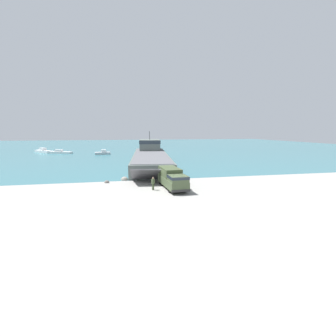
# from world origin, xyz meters

# --- Properties ---
(ground_plane) EXTENTS (240.00, 240.00, 0.00)m
(ground_plane) POSITION_xyz_m (0.00, 0.00, 0.00)
(ground_plane) COLOR gray
(water_surface) EXTENTS (240.00, 180.00, 0.01)m
(water_surface) POSITION_xyz_m (0.00, 95.51, 0.00)
(water_surface) COLOR #336B75
(water_surface) RESTS_ON ground_plane
(landing_craft) EXTENTS (12.94, 44.68, 7.82)m
(landing_craft) POSITION_xyz_m (1.40, 27.87, 1.93)
(landing_craft) COLOR #56605B
(landing_craft) RESTS_ON ground_plane
(military_truck) EXTENTS (2.81, 8.22, 2.76)m
(military_truck) POSITION_xyz_m (0.24, -1.26, 1.44)
(military_truck) COLOR #475638
(military_truck) RESTS_ON ground_plane
(soldier_on_ramp) EXTENTS (0.50, 0.44, 1.77)m
(soldier_on_ramp) POSITION_xyz_m (-2.57, -1.82, 1.02)
(soldier_on_ramp) COLOR #475638
(soldier_on_ramp) RESTS_ON ground_plane
(moored_boat_a) EXTENTS (5.20, 2.92, 1.56)m
(moored_boat_a) POSITION_xyz_m (-10.97, 54.34, 0.52)
(moored_boat_a) COLOR #B7BABF
(moored_boat_a) RESTS_ON ground_plane
(moored_boat_b) EXTENTS (8.66, 5.55, 1.34)m
(moored_boat_b) POSITION_xyz_m (-25.75, 61.24, 0.44)
(moored_boat_b) COLOR white
(moored_boat_b) RESTS_ON ground_plane
(moored_boat_c) EXTENTS (7.56, 8.21, 1.73)m
(moored_boat_c) POSITION_xyz_m (-32.27, 65.83, 0.57)
(moored_boat_c) COLOR white
(moored_boat_c) RESTS_ON ground_plane
(shoreline_rock_a) EXTENTS (0.79, 0.79, 0.79)m
(shoreline_rock_a) POSITION_xyz_m (-8.87, 4.57, 0.00)
(shoreline_rock_a) COLOR #66605B
(shoreline_rock_a) RESTS_ON ground_plane
(shoreline_rock_b) EXTENTS (1.19, 1.19, 1.19)m
(shoreline_rock_b) POSITION_xyz_m (-6.06, 6.16, 0.00)
(shoreline_rock_b) COLOR gray
(shoreline_rock_b) RESTS_ON ground_plane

